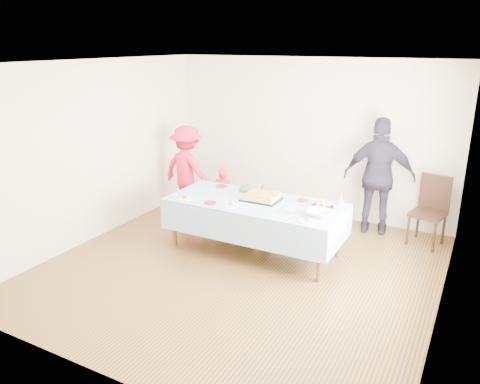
% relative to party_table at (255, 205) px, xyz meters
% --- Properties ---
extents(ground, '(5.00, 5.00, 0.00)m').
position_rel_party_table_xyz_m(ground, '(0.05, -0.54, -0.72)').
color(ground, '#492E15').
rests_on(ground, ground).
extents(room_walls, '(5.04, 5.04, 2.72)m').
position_rel_party_table_xyz_m(room_walls, '(0.11, -0.53, 1.05)').
color(room_walls, beige).
rests_on(room_walls, ground).
extents(party_table, '(2.50, 1.10, 0.78)m').
position_rel_party_table_xyz_m(party_table, '(0.00, 0.00, 0.00)').
color(party_table, brown).
rests_on(party_table, ground).
extents(birthday_cake, '(0.53, 0.41, 0.09)m').
position_rel_party_table_xyz_m(birthday_cake, '(0.05, 0.10, 0.10)').
color(birthday_cake, black).
rests_on(birthday_cake, party_table).
extents(rolls_tray, '(0.30, 0.30, 0.09)m').
position_rel_party_table_xyz_m(rolls_tray, '(0.92, 0.23, 0.09)').
color(rolls_tray, black).
rests_on(rolls_tray, party_table).
extents(punch_bowl, '(0.33, 0.33, 0.08)m').
position_rel_party_table_xyz_m(punch_bowl, '(0.99, -0.13, 0.10)').
color(punch_bowl, silver).
rests_on(punch_bowl, party_table).
extents(party_hat, '(0.10, 0.10, 0.17)m').
position_rel_party_table_xyz_m(party_hat, '(1.10, 0.46, 0.14)').
color(party_hat, silver).
rests_on(party_hat, party_table).
extents(fork_pile, '(0.24, 0.18, 0.07)m').
position_rel_party_table_xyz_m(fork_pile, '(0.56, -0.21, 0.09)').
color(fork_pile, white).
rests_on(fork_pile, party_table).
extents(plate_red_far_a, '(0.20, 0.20, 0.01)m').
position_rel_party_table_xyz_m(plate_red_far_a, '(-0.78, 0.39, 0.06)').
color(plate_red_far_a, red).
rests_on(plate_red_far_a, party_table).
extents(plate_red_far_b, '(0.20, 0.20, 0.01)m').
position_rel_party_table_xyz_m(plate_red_far_b, '(-0.30, 0.36, 0.06)').
color(plate_red_far_b, red).
rests_on(plate_red_far_b, party_table).
extents(plate_red_far_c, '(0.17, 0.17, 0.01)m').
position_rel_party_table_xyz_m(plate_red_far_c, '(-0.03, 0.37, 0.06)').
color(plate_red_far_c, red).
rests_on(plate_red_far_c, party_table).
extents(plate_red_far_d, '(0.17, 0.17, 0.01)m').
position_rel_party_table_xyz_m(plate_red_far_d, '(0.58, 0.34, 0.06)').
color(plate_red_far_d, red).
rests_on(plate_red_far_d, party_table).
extents(plate_red_near, '(0.17, 0.17, 0.01)m').
position_rel_party_table_xyz_m(plate_red_near, '(-0.52, -0.36, 0.06)').
color(plate_red_near, red).
rests_on(plate_red_near, party_table).
extents(plate_white_left, '(0.21, 0.21, 0.01)m').
position_rel_party_table_xyz_m(plate_white_left, '(-0.93, -0.39, 0.06)').
color(plate_white_left, white).
rests_on(plate_white_left, party_table).
extents(plate_white_mid, '(0.22, 0.22, 0.01)m').
position_rel_party_table_xyz_m(plate_white_mid, '(-0.21, -0.33, 0.06)').
color(plate_white_mid, white).
rests_on(plate_white_mid, party_table).
extents(plate_white_right, '(0.23, 0.23, 0.01)m').
position_rel_party_table_xyz_m(plate_white_right, '(0.93, -0.38, 0.06)').
color(plate_white_right, white).
rests_on(plate_white_right, party_table).
extents(dining_chair, '(0.55, 0.55, 1.05)m').
position_rel_party_table_xyz_m(dining_chair, '(2.17, 1.54, -0.14)').
color(dining_chair, black).
rests_on(dining_chair, ground).
extents(toddler_left, '(0.39, 0.30, 0.96)m').
position_rel_party_table_xyz_m(toddler_left, '(-1.00, 0.81, -0.25)').
color(toddler_left, red).
rests_on(toddler_left, ground).
extents(toddler_mid, '(0.48, 0.36, 0.87)m').
position_rel_party_table_xyz_m(toddler_mid, '(-0.34, 0.37, -0.29)').
color(toddler_mid, '#246E2C').
rests_on(toddler_mid, ground).
extents(toddler_right, '(0.43, 0.36, 0.82)m').
position_rel_party_table_xyz_m(toddler_right, '(-0.18, 0.68, -0.31)').
color(toddler_right, tan).
rests_on(toddler_right, ground).
extents(adult_left, '(1.08, 0.71, 1.57)m').
position_rel_party_table_xyz_m(adult_left, '(-1.80, 0.95, 0.06)').
color(adult_left, red).
rests_on(adult_left, ground).
extents(adult_right, '(1.15, 0.63, 1.86)m').
position_rel_party_table_xyz_m(adult_right, '(1.37, 1.59, 0.20)').
color(adult_right, '#292432').
rests_on(adult_right, ground).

